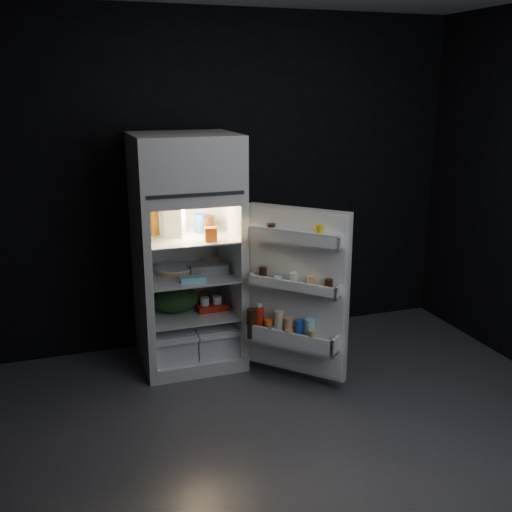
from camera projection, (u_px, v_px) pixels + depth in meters
name	position (u px, v px, depth m)	size (l,w,h in m)	color
floor	(303.00, 436.00, 3.74)	(4.00, 3.40, 0.00)	#4B4B50
wall_back	(225.00, 182.00, 4.92)	(4.00, 0.00, 2.70)	black
refrigerator	(186.00, 243.00, 4.55)	(0.76, 0.71, 1.78)	silver
fridge_door	(295.00, 295.00, 4.23)	(0.63, 0.66, 1.22)	silver
milk_jug	(175.00, 220.00, 4.45)	(0.13, 0.13, 0.24)	white
mayo_jar	(201.00, 223.00, 4.58)	(0.10, 0.10, 0.14)	#1D45A2
jam_jar	(208.00, 224.00, 4.57)	(0.10, 0.10, 0.13)	black
amber_bottle	(154.00, 220.00, 4.49)	(0.07, 0.07, 0.22)	#B1711C
small_carton	(211.00, 234.00, 4.32)	(0.09, 0.07, 0.10)	orange
egg_carton	(209.00, 269.00, 4.57)	(0.29, 0.11, 0.07)	gray
pie	(176.00, 270.00, 4.60)	(0.31, 0.31, 0.04)	tan
flat_package	(193.00, 279.00, 4.38)	(0.19, 0.09, 0.04)	#97D8EA
wrapped_pkg	(214.00, 262.00, 4.80)	(0.13, 0.11, 0.05)	beige
produce_bag	(175.00, 299.00, 4.62)	(0.37, 0.31, 0.20)	#193815
yogurt_tray	(212.00, 307.00, 4.65)	(0.24, 0.13, 0.05)	#B1210F
small_can_red	(202.00, 298.00, 4.79)	(0.06, 0.06, 0.09)	#B1210F
small_can_silver	(211.00, 295.00, 4.86)	(0.07, 0.07, 0.09)	#B9BABD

